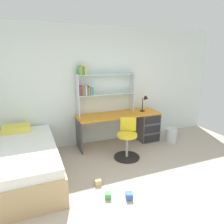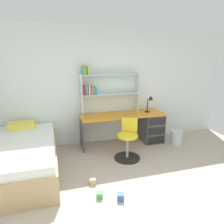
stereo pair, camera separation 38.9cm
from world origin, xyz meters
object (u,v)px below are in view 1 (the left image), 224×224
(bookshelf_hutch, at_px, (99,87))
(bed_platform, at_px, (17,163))
(desk, at_px, (138,124))
(toy_block_natural_0, at_px, (98,182))
(swivel_chair, at_px, (127,142))
(waste_bin, at_px, (171,135))
(desk_lamp, at_px, (146,101))
(toy_block_green_1, at_px, (108,196))
(toy_block_blue_2, at_px, (129,196))

(bookshelf_hutch, xyz_separation_m, bed_platform, (-1.74, -0.90, -1.05))
(desk, bearing_deg, bookshelf_hutch, 169.38)
(toy_block_natural_0, bearing_deg, swivel_chair, 38.80)
(swivel_chair, xyz_separation_m, waste_bin, (1.34, 0.31, -0.16))
(desk_lamp, height_order, waste_bin, desk_lamp)
(bookshelf_hutch, xyz_separation_m, toy_block_green_1, (-0.53, -1.93, -1.30))
(bookshelf_hutch, distance_m, toy_block_green_1, 2.39)
(bookshelf_hutch, relative_size, desk_lamp, 3.48)
(bed_platform, height_order, toy_block_natural_0, bed_platform)
(swivel_chair, relative_size, toy_block_blue_2, 8.10)
(swivel_chair, relative_size, bed_platform, 0.39)
(desk, relative_size, bookshelf_hutch, 1.45)
(swivel_chair, relative_size, waste_bin, 2.45)
(bookshelf_hutch, height_order, toy_block_natural_0, bookshelf_hutch)
(waste_bin, bearing_deg, toy_block_blue_2, -141.54)
(bookshelf_hutch, xyz_separation_m, desk_lamp, (1.11, -0.19, -0.37))
(bookshelf_hutch, height_order, bed_platform, bookshelf_hutch)
(toy_block_natural_0, relative_size, toy_block_blue_2, 0.97)
(desk_lamp, relative_size, toy_block_blue_2, 3.85)
(desk, height_order, waste_bin, desk)
(toy_block_blue_2, bearing_deg, waste_bin, 38.46)
(desk_lamp, bearing_deg, waste_bin, -35.99)
(waste_bin, xyz_separation_m, toy_block_green_1, (-2.16, -1.37, -0.12))
(swivel_chair, bearing_deg, bookshelf_hutch, 108.34)
(desk_lamp, distance_m, toy_block_natural_0, 2.36)
(desk, relative_size, waste_bin, 5.88)
(bed_platform, distance_m, toy_block_green_1, 1.61)
(bed_platform, relative_size, waste_bin, 6.24)
(bookshelf_hutch, relative_size, waste_bin, 4.06)
(toy_block_natural_0, xyz_separation_m, toy_block_green_1, (0.03, -0.37, -0.00))
(swivel_chair, height_order, bed_platform, swivel_chair)
(waste_bin, relative_size, toy_block_blue_2, 3.30)
(desk_lamp, xyz_separation_m, bed_platform, (-2.85, -0.71, -0.69))
(waste_bin, xyz_separation_m, toy_block_natural_0, (-2.19, -1.00, -0.12))
(desk, relative_size, toy_block_green_1, 21.74)
(swivel_chair, bearing_deg, desk, 47.21)
(desk_lamp, distance_m, toy_block_blue_2, 2.50)
(desk, bearing_deg, swivel_chair, -132.79)
(toy_block_green_1, bearing_deg, desk_lamp, 46.76)
(toy_block_blue_2, bearing_deg, desk, 57.60)
(swivel_chair, xyz_separation_m, toy_block_natural_0, (-0.85, -0.69, -0.27))
(toy_block_green_1, bearing_deg, desk, 49.98)
(bed_platform, bearing_deg, toy_block_natural_0, -29.79)
(waste_bin, height_order, toy_block_green_1, waste_bin)
(desk, distance_m, toy_block_natural_0, 2.08)
(desk_lamp, height_order, bed_platform, desk_lamp)
(bed_platform, height_order, toy_block_green_1, bed_platform)
(swivel_chair, height_order, toy_block_natural_0, swivel_chair)
(toy_block_blue_2, bearing_deg, bed_platform, 141.78)
(waste_bin, height_order, toy_block_blue_2, waste_bin)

